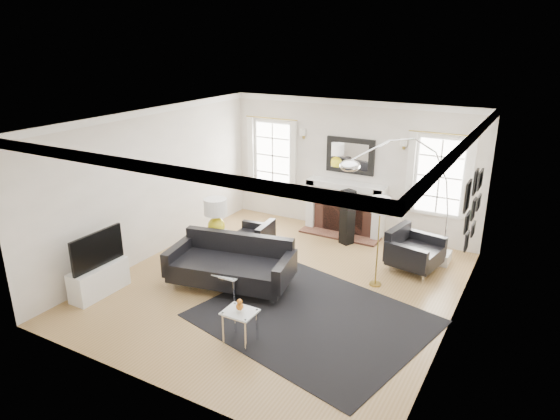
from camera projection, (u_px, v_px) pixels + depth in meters
The scene contains 25 objects.
floor at pixel (281, 285), 8.49m from camera, with size 6.00×6.00×0.00m, color olive.
back_wall at pixel (350, 167), 10.49m from camera, with size 5.50×0.04×2.80m, color white.
front_wall at pixel (150, 284), 5.55m from camera, with size 5.50×0.04×2.80m, color white.
left_wall at pixel (152, 184), 9.29m from camera, with size 0.04×6.00×2.80m, color white.
right_wall at pixel (458, 240), 6.75m from camera, with size 0.04×6.00×2.80m, color white.
ceiling at pixel (281, 120), 7.56m from camera, with size 5.50×6.00×0.02m, color white.
crown_molding at pixel (281, 124), 7.58m from camera, with size 5.50×6.00×0.12m, color white.
fireplace at pixel (345, 208), 10.60m from camera, with size 1.70×0.69×1.11m.
mantel_mirror at pixel (350, 156), 10.37m from camera, with size 1.05×0.07×0.75m.
window_left at pixel (273, 155), 11.28m from camera, with size 1.24×0.15×1.62m.
window_right at pixel (440, 176), 9.57m from camera, with size 1.24×0.15×1.62m.
gallery_wall at pixel (473, 204), 7.79m from camera, with size 0.04×1.73×1.29m.
tv_unit at pixel (99, 275), 8.11m from camera, with size 0.35×1.00×1.09m.
area_rug at pixel (313, 318), 7.48m from camera, with size 3.17×2.64×0.01m, color black.
sofa at pixel (232, 265), 8.38m from camera, with size 2.21×1.33×0.68m.
armchair_left at pixel (253, 239), 9.61m from camera, with size 0.80×0.87×0.54m.
armchair_right at pixel (412, 251), 8.97m from camera, with size 0.97×1.05×0.62m.
coffee_table at pixel (227, 264), 8.34m from camera, with size 0.97×0.97×0.43m.
side_table_left at pixel (217, 239), 9.13m from camera, with size 0.54×0.54×0.60m.
nesting_table at pixel (240, 318), 6.79m from camera, with size 0.44×0.37×0.49m.
gourd_lamp at pixel (216, 214), 8.97m from camera, with size 0.42×0.42×0.67m.
orange_vase at pixel (240, 305), 6.72m from camera, with size 0.10×0.10×0.17m.
arc_floor_lamp at pixel (400, 198), 8.71m from camera, with size 1.75×1.62×2.48m.
stick_floor_lamp at pixel (380, 210), 8.05m from camera, with size 0.32×0.32×1.57m.
speaker_tower at pixel (347, 217), 10.02m from camera, with size 0.23×0.23×1.13m, color black.
Camera 1 is at (3.70, -6.62, 4.02)m, focal length 32.00 mm.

